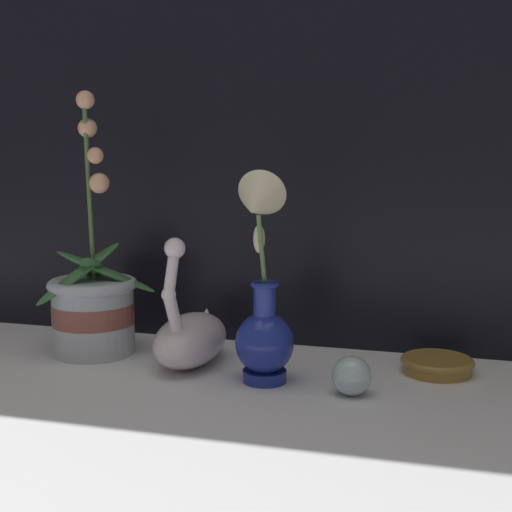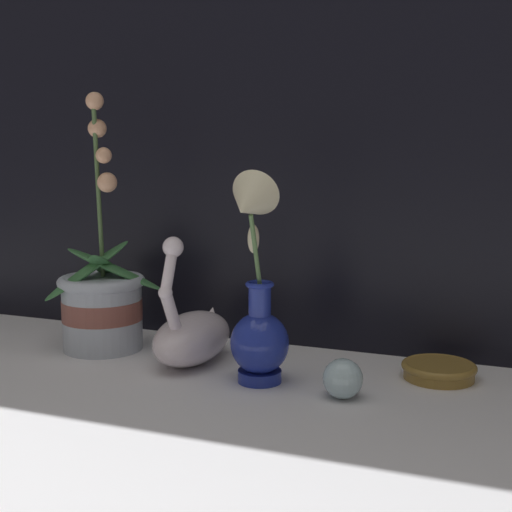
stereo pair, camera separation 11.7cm
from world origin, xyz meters
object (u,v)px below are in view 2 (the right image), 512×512
at_px(orchid_potted_plant, 102,301).
at_px(swan_figurine, 193,334).
at_px(blue_vase, 257,306).
at_px(glass_sphere, 343,379).
at_px(amber_dish, 439,370).

distance_m(orchid_potted_plant, swan_figurine, 0.20).
xyz_separation_m(blue_vase, glass_sphere, (0.14, -0.01, -0.09)).
bearing_deg(blue_vase, orchid_potted_plant, 166.17).
xyz_separation_m(orchid_potted_plant, amber_dish, (0.60, 0.05, -0.07)).
height_order(swan_figurine, amber_dish, swan_figurine).
height_order(blue_vase, glass_sphere, blue_vase).
bearing_deg(blue_vase, glass_sphere, -5.07).
relative_size(blue_vase, glass_sphere, 5.59).
bearing_deg(glass_sphere, blue_vase, 174.93).
bearing_deg(swan_figurine, blue_vase, -24.74).
bearing_deg(glass_sphere, amber_dish, 49.83).
bearing_deg(orchid_potted_plant, glass_sphere, -11.29).
bearing_deg(blue_vase, amber_dish, 26.55).
relative_size(orchid_potted_plant, blue_vase, 1.38).
distance_m(orchid_potted_plant, amber_dish, 0.60).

